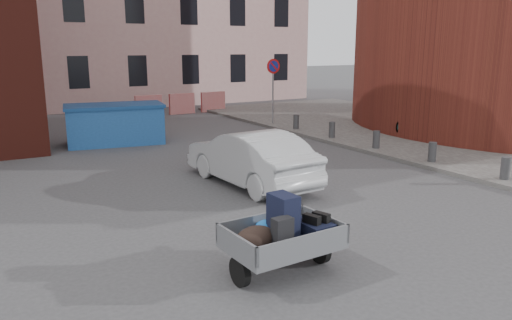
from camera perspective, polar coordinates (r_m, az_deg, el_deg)
ground at (r=10.09m, az=2.17°, el=-6.11°), size 120.00×120.00×0.00m
sidewalk at (r=19.63m, az=20.75°, el=2.62°), size 9.00×24.00×0.12m
no_parking_sign at (r=20.80m, az=1.98°, el=9.41°), size 0.60×0.09×2.65m
bollards at (r=16.24m, az=13.58°, el=2.29°), size 0.22×9.02×0.55m
barriers at (r=25.01m, az=-8.45°, el=6.39°), size 4.70×0.18×1.00m
trailer at (r=7.33m, az=2.95°, el=-8.58°), size 1.64×1.83×1.20m
dumpster at (r=17.76m, az=-15.81°, el=4.00°), size 3.48×2.21×1.36m
silver_car at (r=12.01m, az=-0.66°, el=0.28°), size 1.65×4.09×1.32m
bicycle at (r=18.82m, az=18.60°, el=4.26°), size 2.22×1.42×1.10m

